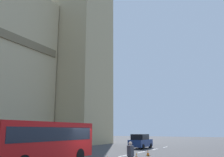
% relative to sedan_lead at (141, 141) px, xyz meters
% --- Properties ---
extents(sedan_lead, '(4.40, 1.86, 1.85)m').
position_rel_sedan_lead_xyz_m(sedan_lead, '(0.00, 0.00, 0.00)').
color(sedan_lead, navy).
rests_on(sedan_lead, ground_plane).
extents(traffic_cone_middle, '(0.36, 0.36, 0.58)m').
position_rel_sedan_lead_xyz_m(traffic_cone_middle, '(-12.12, -4.44, -0.63)').
color(traffic_cone_middle, black).
rests_on(traffic_cone_middle, ground_plane).
extents(traffic_cone_east, '(0.36, 0.36, 0.58)m').
position_rel_sedan_lead_xyz_m(traffic_cone_east, '(-8.58, -4.12, -0.63)').
color(traffic_cone_east, black).
rests_on(traffic_cone_east, ground_plane).
extents(pedestrian_near_cones, '(0.42, 0.47, 1.69)m').
position_rel_sedan_lead_xyz_m(pedestrian_near_cones, '(-17.59, -6.35, -0.00)').
color(pedestrian_near_cones, '#333333').
rests_on(pedestrian_near_cones, ground_plane).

